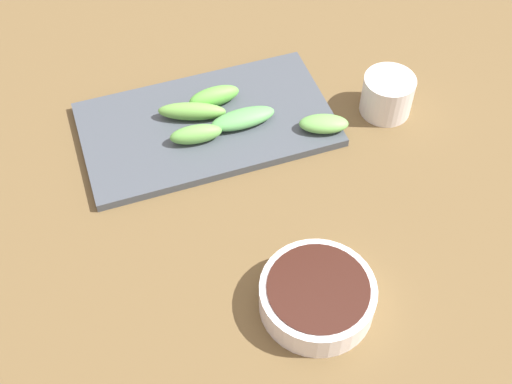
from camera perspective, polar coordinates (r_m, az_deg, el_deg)
name	(u,v)px	position (r m, az deg, el deg)	size (l,w,h in m)	color
tabletop	(257,200)	(0.84, 0.11, -0.70)	(2.10, 2.10, 0.02)	brown
sauce_bowl	(317,296)	(0.73, 5.30, -8.87)	(0.13, 0.13, 0.04)	white
serving_plate	(207,124)	(0.90, -4.24, 5.82)	(0.19, 0.33, 0.01)	#444C54
broccoli_stalk_0	(243,119)	(0.89, -1.13, 6.34)	(0.03, 0.09, 0.02)	#5DAC5B
broccoli_stalk_1	(214,97)	(0.91, -3.62, 8.20)	(0.03, 0.07, 0.03)	#64BC45
broccoli_stalk_2	(196,134)	(0.87, -5.19, 4.98)	(0.02, 0.07, 0.02)	#6AB44E
broccoli_stalk_3	(324,124)	(0.88, 5.85, 5.86)	(0.03, 0.07, 0.02)	#6FB956
broccoli_stalk_4	(192,111)	(0.90, -5.54, 6.92)	(0.02, 0.09, 0.02)	#70B14B
tea_cup	(387,95)	(0.93, 11.23, 8.20)	(0.07, 0.07, 0.06)	silver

